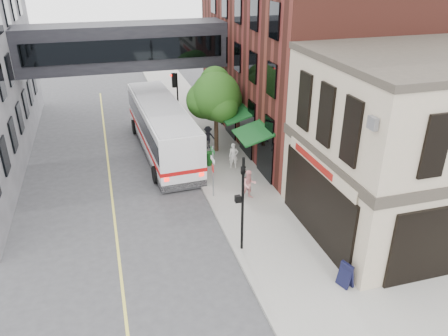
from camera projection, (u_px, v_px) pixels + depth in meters
ground at (247, 281)px, 17.99m from camera, size 120.00×120.00×0.00m
sidewalk_main at (210, 146)px, 30.56m from camera, size 4.00×60.00×0.15m
corner_building at (420, 145)px, 20.12m from camera, size 10.19×8.12×8.45m
brick_building at (316, 37)px, 30.40m from camera, size 13.76×18.00×14.00m
skyway_bridge at (124, 46)px, 29.97m from camera, size 14.00×3.18×3.00m
traffic_signal_near at (242, 194)px, 18.51m from camera, size 0.44×0.22×4.60m
traffic_signal_far at (176, 91)px, 31.30m from camera, size 0.53×0.28×4.50m
street_sign_pole at (213, 167)px, 23.30m from camera, size 0.08×0.75×3.00m
street_tree at (215, 96)px, 28.26m from camera, size 3.80×3.20×5.60m
lane_marking at (111, 186)px, 25.39m from camera, size 0.12×40.00×0.01m
bus at (162, 126)px, 29.17m from camera, size 3.41×12.31×3.28m
pedestrian_a at (234, 156)px, 26.96m from camera, size 0.66×0.51×1.61m
pedestrian_b at (249, 185)px, 23.50m from camera, size 0.81×0.64×1.66m
pedestrian_c at (208, 137)px, 29.75m from camera, size 1.08×0.69×1.59m
newspaper_box at (210, 158)px, 27.50m from camera, size 0.54×0.51×0.86m
sandwich_board at (346, 275)px, 17.30m from camera, size 0.54×0.68×1.05m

